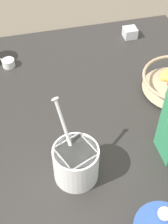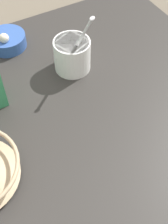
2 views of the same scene
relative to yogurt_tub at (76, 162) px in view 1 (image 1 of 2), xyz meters
The scene contains 5 objects.
ground_plane 0.21m from the yogurt_tub, 162.95° to the left, with size 6.00×6.00×0.00m, color #665B4C.
countertop 0.20m from the yogurt_tub, 162.95° to the left, with size 0.98×0.98×0.03m.
yogurt_tub is the anchor object (origin of this frame).
spice_jar 0.65m from the yogurt_tub, 148.20° to the left, with size 0.05×0.05×0.04m.
measuring_scoop 0.50m from the yogurt_tub, 164.96° to the right, with size 0.09×0.08×0.03m.
Camera 1 is at (0.59, -0.14, 0.71)m, focal length 50.00 mm.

